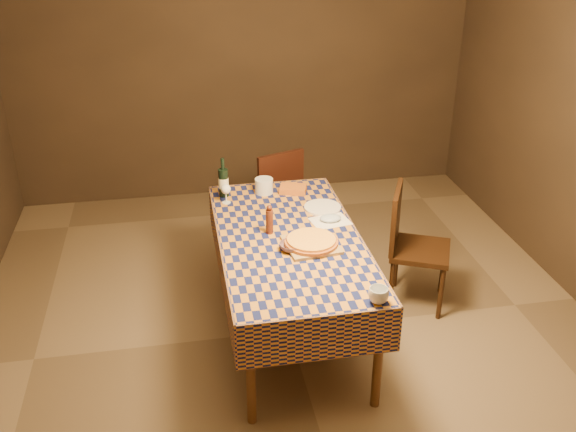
{
  "coord_description": "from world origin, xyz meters",
  "views": [
    {
      "loc": [
        -0.69,
        -3.69,
        2.82
      ],
      "look_at": [
        0.0,
        0.05,
        0.9
      ],
      "focal_mm": 40.0,
      "sensor_mm": 36.0,
      "label": 1
    }
  ],
  "objects_px": {
    "chair_far": "(274,194)",
    "chair_right": "(410,241)",
    "bowl": "(292,247)",
    "white_plate": "(323,207)",
    "dining_table": "(289,247)",
    "wine_bottle": "(223,182)",
    "cutting_board": "(311,245)",
    "pizza": "(311,241)"
  },
  "relations": [
    {
      "from": "dining_table",
      "to": "wine_bottle",
      "type": "height_order",
      "value": "wine_bottle"
    },
    {
      "from": "chair_far",
      "to": "chair_right",
      "type": "xyz_separation_m",
      "value": [
        0.85,
        -1.0,
        0.0
      ]
    },
    {
      "from": "cutting_board",
      "to": "pizza",
      "type": "distance_m",
      "value": 0.03
    },
    {
      "from": "dining_table",
      "to": "pizza",
      "type": "height_order",
      "value": "pizza"
    },
    {
      "from": "dining_table",
      "to": "white_plate",
      "type": "relative_size",
      "value": 6.88
    },
    {
      "from": "bowl",
      "to": "cutting_board",
      "type": "bearing_deg",
      "value": 10.82
    },
    {
      "from": "cutting_board",
      "to": "chair_right",
      "type": "relative_size",
      "value": 0.35
    },
    {
      "from": "pizza",
      "to": "white_plate",
      "type": "distance_m",
      "value": 0.57
    },
    {
      "from": "dining_table",
      "to": "pizza",
      "type": "xyz_separation_m",
      "value": [
        0.12,
        -0.15,
        0.11
      ]
    },
    {
      "from": "pizza",
      "to": "chair_far",
      "type": "bearing_deg",
      "value": 90.81
    },
    {
      "from": "chair_far",
      "to": "chair_right",
      "type": "distance_m",
      "value": 1.31
    },
    {
      "from": "dining_table",
      "to": "white_plate",
      "type": "height_order",
      "value": "white_plate"
    },
    {
      "from": "dining_table",
      "to": "wine_bottle",
      "type": "distance_m",
      "value": 0.84
    },
    {
      "from": "cutting_board",
      "to": "pizza",
      "type": "bearing_deg",
      "value": 90.0
    },
    {
      "from": "dining_table",
      "to": "white_plate",
      "type": "xyz_separation_m",
      "value": [
        0.32,
        0.38,
        0.08
      ]
    },
    {
      "from": "white_plate",
      "to": "chair_right",
      "type": "xyz_separation_m",
      "value": [
        0.63,
        -0.15,
        -0.26
      ]
    },
    {
      "from": "dining_table",
      "to": "chair_right",
      "type": "relative_size",
      "value": 1.98
    },
    {
      "from": "cutting_board",
      "to": "dining_table",
      "type": "bearing_deg",
      "value": 127.59
    },
    {
      "from": "chair_right",
      "to": "white_plate",
      "type": "bearing_deg",
      "value": 166.26
    },
    {
      "from": "chair_far",
      "to": "dining_table",
      "type": "bearing_deg",
      "value": -94.52
    },
    {
      "from": "cutting_board",
      "to": "chair_far",
      "type": "relative_size",
      "value": 0.35
    },
    {
      "from": "bowl",
      "to": "dining_table",
      "type": "bearing_deg",
      "value": 84.43
    },
    {
      "from": "pizza",
      "to": "wine_bottle",
      "type": "xyz_separation_m",
      "value": [
        -0.48,
        0.88,
        0.08
      ]
    },
    {
      "from": "cutting_board",
      "to": "chair_right",
      "type": "bearing_deg",
      "value": 24.34
    },
    {
      "from": "chair_right",
      "to": "bowl",
      "type": "bearing_deg",
      "value": -157.4
    },
    {
      "from": "cutting_board",
      "to": "white_plate",
      "type": "relative_size",
      "value": 1.23
    },
    {
      "from": "pizza",
      "to": "chair_far",
      "type": "distance_m",
      "value": 1.41
    },
    {
      "from": "cutting_board",
      "to": "white_plate",
      "type": "bearing_deg",
      "value": 69.37
    },
    {
      "from": "cutting_board",
      "to": "pizza",
      "type": "xyz_separation_m",
      "value": [
        0.0,
        0.0,
        0.03
      ]
    },
    {
      "from": "white_plate",
      "to": "cutting_board",
      "type": "bearing_deg",
      "value": -110.63
    },
    {
      "from": "chair_far",
      "to": "chair_right",
      "type": "bearing_deg",
      "value": -49.6
    },
    {
      "from": "white_plate",
      "to": "chair_right",
      "type": "bearing_deg",
      "value": -13.74
    },
    {
      "from": "wine_bottle",
      "to": "white_plate",
      "type": "relative_size",
      "value": 1.14
    },
    {
      "from": "wine_bottle",
      "to": "chair_far",
      "type": "xyz_separation_m",
      "value": [
        0.46,
        0.5,
        -0.36
      ]
    },
    {
      "from": "dining_table",
      "to": "chair_far",
      "type": "relative_size",
      "value": 1.98
    },
    {
      "from": "dining_table",
      "to": "cutting_board",
      "type": "xyz_separation_m",
      "value": [
        0.12,
        -0.15,
        0.09
      ]
    },
    {
      "from": "wine_bottle",
      "to": "cutting_board",
      "type": "bearing_deg",
      "value": -61.16
    },
    {
      "from": "chair_far",
      "to": "bowl",
      "type": "bearing_deg",
      "value": -94.65
    },
    {
      "from": "dining_table",
      "to": "cutting_board",
      "type": "distance_m",
      "value": 0.21
    },
    {
      "from": "cutting_board",
      "to": "pizza",
      "type": "relative_size",
      "value": 0.8
    },
    {
      "from": "bowl",
      "to": "white_plate",
      "type": "bearing_deg",
      "value": 59.08
    },
    {
      "from": "cutting_board",
      "to": "wine_bottle",
      "type": "bearing_deg",
      "value": 118.84
    }
  ]
}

